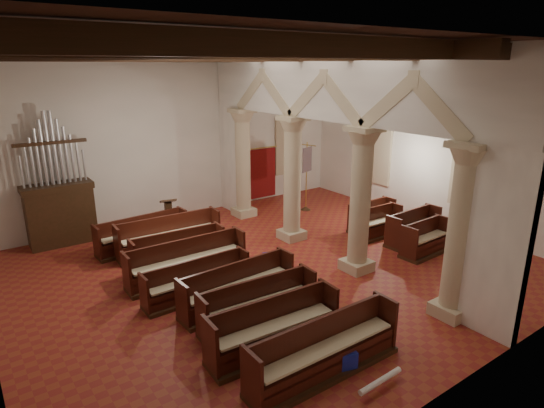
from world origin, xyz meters
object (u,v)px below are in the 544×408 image
(pipe_organ, at_px, (59,203))
(nave_pew_0, at_px, (325,357))
(processional_banner, at_px, (306,190))
(lectern, at_px, (169,218))
(aisle_pew_0, at_px, (425,243))

(pipe_organ, bearing_deg, nave_pew_0, -75.60)
(pipe_organ, distance_m, nave_pew_0, 10.23)
(processional_banner, bearing_deg, lectern, 156.03)
(nave_pew_0, xyz_separation_m, aisle_pew_0, (6.30, 2.45, -0.00))
(pipe_organ, height_order, nave_pew_0, pipe_organ)
(pipe_organ, distance_m, aisle_pew_0, 11.57)
(processional_banner, distance_m, nave_pew_0, 10.14)
(pipe_organ, height_order, processional_banner, pipe_organ)
(lectern, distance_m, processional_banner, 5.58)
(nave_pew_0, distance_m, aisle_pew_0, 6.76)
(nave_pew_0, bearing_deg, lectern, 86.01)
(nave_pew_0, bearing_deg, aisle_pew_0, 21.54)
(lectern, bearing_deg, aisle_pew_0, -35.68)
(pipe_organ, xyz_separation_m, lectern, (3.19, -1.14, -0.84))
(processional_banner, height_order, nave_pew_0, processional_banner)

